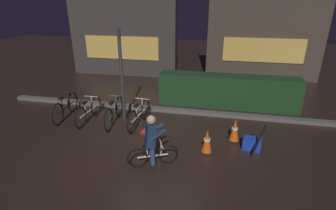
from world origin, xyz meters
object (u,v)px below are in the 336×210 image
at_px(parked_bike_leftmost, 66,107).
at_px(parked_bike_left_mid, 88,111).
at_px(parked_bike_center_right, 139,115).
at_px(traffic_cone_near, 207,142).
at_px(traffic_cone_far, 235,130).
at_px(street_post, 122,77).
at_px(closed_umbrella, 259,141).
at_px(cyclist, 151,141).
at_px(parked_bike_center_left, 114,112).
at_px(blue_crate, 252,144).

xyz_separation_m(parked_bike_leftmost, parked_bike_left_mid, (0.84, -0.09, -0.02)).
distance_m(parked_bike_left_mid, parked_bike_center_right, 1.63).
distance_m(parked_bike_left_mid, traffic_cone_near, 3.88).
relative_size(parked_bike_center_right, traffic_cone_near, 2.73).
bearing_deg(parked_bike_center_right, traffic_cone_far, -92.53).
xyz_separation_m(parked_bike_left_mid, traffic_cone_near, (3.73, -1.05, -0.04)).
bearing_deg(street_post, parked_bike_left_mid, -167.08).
relative_size(parked_bike_center_right, closed_umbrella, 1.97).
xyz_separation_m(traffic_cone_near, closed_umbrella, (1.22, 0.15, 0.09)).
xyz_separation_m(street_post, cyclist, (1.46, -2.09, -0.79)).
height_order(parked_bike_center_left, blue_crate, parked_bike_center_left).
relative_size(traffic_cone_near, blue_crate, 1.39).
bearing_deg(parked_bike_center_left, cyclist, -143.11).
distance_m(parked_bike_leftmost, traffic_cone_near, 4.72).
bearing_deg(parked_bike_left_mid, parked_bike_leftmost, 85.27).
distance_m(parked_bike_leftmost, blue_crate, 5.75).
xyz_separation_m(traffic_cone_far, blue_crate, (0.44, -0.33, -0.16)).
relative_size(street_post, traffic_cone_near, 4.61).
xyz_separation_m(street_post, parked_bike_leftmost, (-1.92, -0.16, -1.06)).
bearing_deg(parked_bike_left_mid, parked_bike_center_right, -87.20).
relative_size(traffic_cone_far, blue_crate, 1.44).
bearing_deg(street_post, parked_bike_leftmost, -175.25).
bearing_deg(blue_crate, street_post, 166.60).
height_order(parked_bike_left_mid, cyclist, cyclist).
height_order(parked_bike_left_mid, blue_crate, parked_bike_left_mid).
relative_size(parked_bike_left_mid, parked_bike_center_right, 0.96).
bearing_deg(parked_bike_left_mid, parked_bike_center_left, -86.40).
distance_m(street_post, closed_umbrella, 4.17).
distance_m(street_post, blue_crate, 4.08).
relative_size(cyclist, closed_umbrella, 1.47).
bearing_deg(cyclist, street_post, 100.22).
height_order(parked_bike_center_left, traffic_cone_far, parked_bike_center_left).
xyz_separation_m(parked_bike_leftmost, traffic_cone_far, (5.26, -0.41, -0.05)).
distance_m(parked_bike_left_mid, parked_bike_center_left, 0.84).
relative_size(street_post, blue_crate, 6.43).
relative_size(traffic_cone_far, cyclist, 0.51).
height_order(parked_bike_left_mid, traffic_cone_far, parked_bike_left_mid).
xyz_separation_m(parked_bike_leftmost, cyclist, (3.38, -1.93, 0.27)).
xyz_separation_m(parked_bike_left_mid, parked_bike_center_right, (1.63, 0.05, 0.01)).
bearing_deg(parked_bike_left_mid, traffic_cone_far, -92.95).
height_order(street_post, parked_bike_leftmost, street_post).
relative_size(traffic_cone_far, closed_umbrella, 0.75).
relative_size(street_post, parked_bike_center_left, 1.63).
distance_m(street_post, parked_bike_center_left, 1.10).
distance_m(parked_bike_leftmost, parked_bike_left_mid, 0.85).
height_order(cyclist, closed_umbrella, cyclist).
distance_m(traffic_cone_near, blue_crate, 1.20).
bearing_deg(traffic_cone_far, parked_bike_leftmost, 175.55).
relative_size(parked_bike_leftmost, blue_crate, 3.88).
bearing_deg(closed_umbrella, traffic_cone_near, 139.33).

